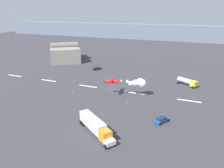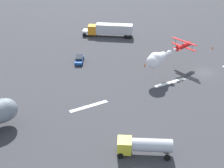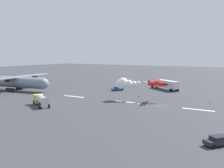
# 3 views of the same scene
# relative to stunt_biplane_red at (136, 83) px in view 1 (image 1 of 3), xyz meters

# --- Properties ---
(ground_plane) EXTENTS (440.00, 440.00, 0.00)m
(ground_plane) POSITION_rel_stunt_biplane_red_xyz_m (-11.38, 2.81, -5.13)
(ground_plane) COLOR #38383D
(ground_plane) RESTS_ON ground
(runway_stripe_0) EXTENTS (8.00, 0.90, 0.01)m
(runway_stripe_0) POSITION_rel_stunt_biplane_red_xyz_m (-60.99, 2.81, -5.12)
(runway_stripe_0) COLOR white
(runway_stripe_0) RESTS_ON ground
(runway_stripe_1) EXTENTS (8.00, 0.90, 0.01)m
(runway_stripe_1) POSITION_rel_stunt_biplane_red_xyz_m (-41.15, 2.81, -5.12)
(runway_stripe_1) COLOR white
(runway_stripe_1) RESTS_ON ground
(runway_stripe_2) EXTENTS (8.00, 0.90, 0.01)m
(runway_stripe_2) POSITION_rel_stunt_biplane_red_xyz_m (-21.31, 2.81, -5.12)
(runway_stripe_2) COLOR white
(runway_stripe_2) RESTS_ON ground
(runway_stripe_3) EXTENTS (8.00, 0.90, 0.01)m
(runway_stripe_3) POSITION_rel_stunt_biplane_red_xyz_m (-1.46, 2.81, -5.12)
(runway_stripe_3) COLOR white
(runway_stripe_3) RESTS_ON ground
(runway_stripe_4) EXTENTS (8.00, 0.90, 0.01)m
(runway_stripe_4) POSITION_rel_stunt_biplane_red_xyz_m (18.38, 2.81, -5.12)
(runway_stripe_4) COLOR white
(runway_stripe_4) RESTS_ON ground
(mountain_ridge_distant) EXTENTS (396.00, 16.00, 15.36)m
(mountain_ridge_distant) POSITION_rel_stunt_biplane_red_xyz_m (-11.38, 158.99, 2.55)
(mountain_ridge_distant) COLOR slate
(mountain_ridge_distant) RESTS_ON ground
(stunt_biplane_red) EXTENTS (15.27, 7.92, 3.38)m
(stunt_biplane_red) POSITION_rel_stunt_biplane_red_xyz_m (0.00, 0.00, 0.00)
(stunt_biplane_red) COLOR red
(semi_truck_orange) EXTENTS (13.47, 10.69, 3.70)m
(semi_truck_orange) POSITION_rel_stunt_biplane_red_xyz_m (-2.55, -27.98, -3.00)
(semi_truck_orange) COLOR silver
(semi_truck_orange) RESTS_ON ground
(fuel_tanker_truck) EXTENTS (8.55, 6.65, 2.90)m
(fuel_tanker_truck) POSITION_rel_stunt_biplane_red_xyz_m (16.46, 19.25, -3.39)
(fuel_tanker_truck) COLOR yellow
(fuel_tanker_truck) RESTS_ON ground
(followme_car_yellow) EXTENTS (3.82, 4.88, 1.52)m
(followme_car_yellow) POSITION_rel_stunt_biplane_red_xyz_m (12.22, -16.07, -4.32)
(followme_car_yellow) COLOR #194CA5
(followme_car_yellow) RESTS_ON ground
(airport_staff_sedan) EXTENTS (4.27, 4.66, 1.52)m
(airport_staff_sedan) POSITION_rel_stunt_biplane_red_xyz_m (-29.28, 27.31, -4.32)
(airport_staff_sedan) COLOR #262628
(airport_staff_sedan) RESTS_ON ground
(hangar_building) EXTENTS (27.20, 28.40, 11.19)m
(hangar_building) POSITION_rel_stunt_biplane_red_xyz_m (-56.88, 39.42, -0.58)
(hangar_building) COLOR gray
(hangar_building) RESTS_ON ground
(traffic_cone_near) EXTENTS (0.44, 0.44, 0.75)m
(traffic_cone_near) POSITION_rel_stunt_biplane_red_xyz_m (-22.70, -6.60, -4.75)
(traffic_cone_near) COLOR orange
(traffic_cone_near) RESTS_ON ground
(traffic_cone_far) EXTENTS (0.44, 0.44, 0.75)m
(traffic_cone_far) POSITION_rel_stunt_biplane_red_xyz_m (-0.85, -6.60, -4.75)
(traffic_cone_far) COLOR orange
(traffic_cone_far) RESTS_ON ground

